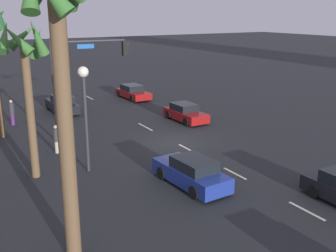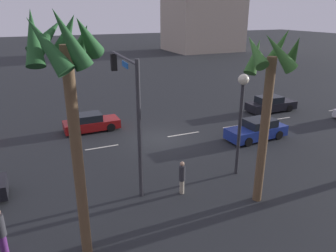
# 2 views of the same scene
# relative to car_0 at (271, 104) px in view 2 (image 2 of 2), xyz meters

# --- Properties ---
(ground_plane) EXTENTS (220.00, 220.00, 0.00)m
(ground_plane) POSITION_rel_car_0_xyz_m (11.76, 2.11, -0.65)
(ground_plane) COLOR #232628
(lane_stripe_1) EXTENTS (1.97, 0.14, 0.01)m
(lane_stripe_1) POSITION_rel_car_0_xyz_m (0.61, 2.11, -0.65)
(lane_stripe_1) COLOR silver
(lane_stripe_1) RESTS_ON ground_plane
(lane_stripe_2) EXTENTS (1.82, 0.14, 0.01)m
(lane_stripe_2) POSITION_rel_car_0_xyz_m (5.47, 2.11, -0.65)
(lane_stripe_2) COLOR silver
(lane_stripe_2) RESTS_ON ground_plane
(lane_stripe_3) EXTENTS (2.58, 0.14, 0.01)m
(lane_stripe_3) POSITION_rel_car_0_xyz_m (9.83, 2.11, -0.65)
(lane_stripe_3) COLOR silver
(lane_stripe_3) RESTS_ON ground_plane
(lane_stripe_4) EXTENTS (2.25, 0.14, 0.01)m
(lane_stripe_4) POSITION_rel_car_0_xyz_m (15.92, 2.11, -0.65)
(lane_stripe_4) COLOR silver
(lane_stripe_4) RESTS_ON ground_plane
(car_0) EXTENTS (4.60, 1.86, 1.41)m
(car_0) POSITION_rel_car_0_xyz_m (0.00, 0.00, 0.00)
(car_0) COLOR black
(car_0) RESTS_ON ground_plane
(car_3) EXTENTS (4.55, 2.04, 1.45)m
(car_3) POSITION_rel_car_0_xyz_m (5.39, 4.93, 0.01)
(car_3) COLOR navy
(car_3) RESTS_ON ground_plane
(car_5) EXTENTS (4.15, 1.88, 1.35)m
(car_5) POSITION_rel_car_0_xyz_m (15.96, -1.42, -0.03)
(car_5) COLOR maroon
(car_5) RESTS_ON ground_plane
(traffic_signal) EXTENTS (0.44, 5.24, 6.71)m
(traffic_signal) POSITION_rel_car_0_xyz_m (15.33, 7.10, 3.89)
(traffic_signal) COLOR #38383D
(traffic_signal) RESTS_ON ground_plane
(streetlamp) EXTENTS (0.56, 0.56, 5.63)m
(streetlamp) POSITION_rel_car_0_xyz_m (9.73, 8.70, 3.34)
(streetlamp) COLOR #2D2D33
(streetlamp) RESTS_ON ground_plane
(pedestrian_0) EXTENTS (0.42, 0.42, 1.75)m
(pedestrian_0) POSITION_rel_car_0_xyz_m (13.46, 9.38, 0.28)
(pedestrian_0) COLOR #B2A58C
(pedestrian_0) RESTS_ON ground_plane
(pedestrian_1) EXTENTS (0.49, 0.49, 1.94)m
(pedestrian_1) POSITION_rel_car_0_xyz_m (21.42, 10.54, 0.38)
(pedestrian_1) COLOR #59266B
(pedestrian_1) RESTS_ON ground_plane
(palm_tree_0) EXTENTS (2.54, 2.58, 8.04)m
(palm_tree_0) POSITION_rel_car_0_xyz_m (10.35, 11.32, 5.28)
(palm_tree_0) COLOR brown
(palm_tree_0) RESTS_ON ground_plane
(palm_tree_2) EXTENTS (2.54, 2.65, 8.82)m
(palm_tree_2) POSITION_rel_car_0_xyz_m (18.66, 11.80, 6.22)
(palm_tree_2) COLOR brown
(palm_tree_2) RESTS_ON ground_plane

